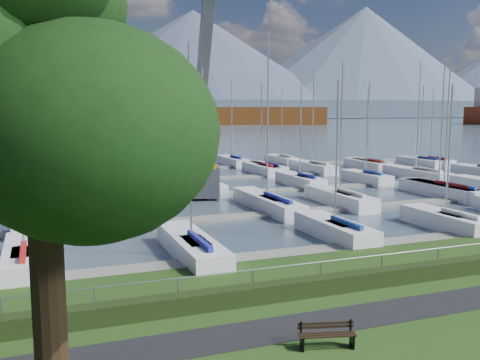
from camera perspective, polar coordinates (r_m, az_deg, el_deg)
name	(u,v)px	position (r m, az deg, el deg)	size (l,w,h in m)	color
path	(384,312)	(20.89, 15.15, -13.47)	(160.00, 2.00, 0.04)	black
water	(62,123)	(279.03, -18.44, 5.78)	(800.00, 540.00, 0.20)	#425360
hedge	(347,282)	(22.80, 11.30, -10.62)	(80.00, 0.70, 0.70)	black
fence	(342,259)	(22.87, 10.82, -8.31)	(0.04, 0.04, 80.00)	gray
foothill	(57,109)	(348.87, -18.98, 7.14)	(900.00, 80.00, 12.00)	#445364
mountains	(61,53)	(425.53, -18.56, 12.69)	(1190.00, 360.00, 115.00)	#425261
docks	(183,196)	(46.80, -6.08, -1.73)	(90.00, 41.60, 0.25)	gray
bench_left	(327,335)	(17.60, 9.25, -16.01)	(1.85, 0.87, 0.85)	black
crane	(201,132)	(46.89, -4.18, 5.13)	(5.38, 13.47, 22.35)	#595C61
cargo_ship_mid	(195,116)	(243.83, -4.87, 6.83)	(107.18, 56.58, 21.50)	brown
sailboat_fleet	(162,130)	(49.31, -8.30, 5.25)	(75.10, 49.64, 13.55)	navy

